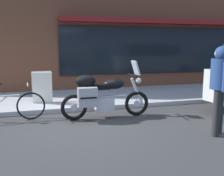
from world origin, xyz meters
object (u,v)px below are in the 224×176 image
at_px(pedestrian_walking, 220,80).
at_px(sandwich_board_sign, 42,87).
at_px(parked_bicycle, 7,106).
at_px(touring_motorcycle, 101,94).

xyz_separation_m(pedestrian_walking, sandwich_board_sign, (-3.30, 3.38, -0.54)).
relative_size(pedestrian_walking, sandwich_board_sign, 1.96).
bearing_deg(parked_bicycle, sandwich_board_sign, 58.23).
relative_size(touring_motorcycle, pedestrian_walking, 1.26).
bearing_deg(sandwich_board_sign, parked_bicycle, -121.77).
relative_size(touring_motorcycle, sandwich_board_sign, 2.46).
bearing_deg(touring_motorcycle, parked_bicycle, 170.73).
bearing_deg(touring_motorcycle, sandwich_board_sign, 129.49).
distance_m(pedestrian_walking, sandwich_board_sign, 4.75).
bearing_deg(parked_bicycle, pedestrian_walking, -26.98).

